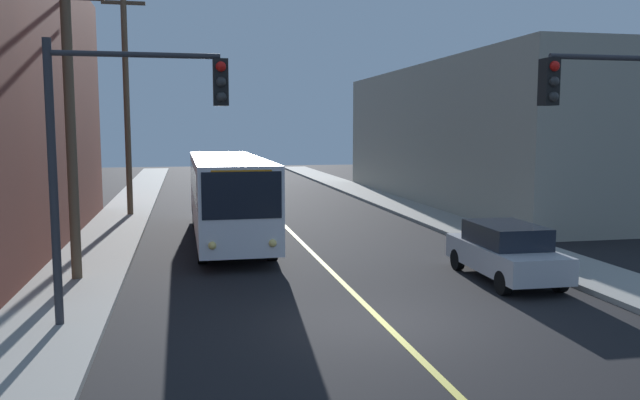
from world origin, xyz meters
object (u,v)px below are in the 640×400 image
parked_car_silver (505,251)px  traffic_signal_right_corner (627,129)px  utility_pole_near (69,95)px  utility_pole_mid (126,83)px  city_bus (227,193)px  traffic_signal_left_corner (128,129)px  fire_hydrant (546,247)px

parked_car_silver → traffic_signal_right_corner: (0.81, -3.77, 3.46)m
utility_pole_near → parked_car_silver: bearing=-10.1°
utility_pole_mid → city_bus: bearing=-59.9°
utility_pole_mid → traffic_signal_right_corner: utility_pole_mid is taller
traffic_signal_left_corner → fire_hydrant: size_ratio=7.14×
traffic_signal_right_corner → fire_hydrant: bearing=74.9°
utility_pole_near → utility_pole_mid: bearing=88.5°
utility_pole_near → traffic_signal_right_corner: utility_pole_near is taller
utility_pole_mid → traffic_signal_left_corner: bearing=-85.1°
traffic_signal_left_corner → traffic_signal_right_corner: same height
fire_hydrant → city_bus: bearing=144.8°
traffic_signal_left_corner → parked_car_silver: bearing=12.5°
utility_pole_near → fire_hydrant: utility_pole_near is taller
traffic_signal_right_corner → utility_pole_near: bearing=155.1°
utility_pole_near → traffic_signal_right_corner: (12.69, -5.90, -0.91)m
utility_pole_mid → traffic_signal_left_corner: 17.99m
parked_car_silver → traffic_signal_right_corner: traffic_signal_right_corner is taller
parked_car_silver → fire_hydrant: 2.75m
fire_hydrant → utility_pole_mid: bearing=134.5°
city_bus → utility_pole_mid: 9.62m
city_bus → traffic_signal_right_corner: (8.10, -12.07, 2.49)m
city_bus → fire_hydrant: city_bus is taller
utility_pole_near → traffic_signal_right_corner: size_ratio=1.53×
parked_car_silver → city_bus: bearing=131.3°
utility_pole_near → fire_hydrant: (14.12, -0.56, -4.63)m
utility_pole_mid → traffic_signal_right_corner: (12.34, -19.36, -2.13)m
utility_pole_near → traffic_signal_left_corner: 4.81m
utility_pole_near → utility_pole_mid: utility_pole_mid is taller
parked_car_silver → utility_pole_near: utility_pole_near is taller
city_bus → parked_car_silver: (7.29, -8.29, -0.98)m
parked_car_silver → fire_hydrant: parked_car_silver is taller
traffic_signal_right_corner → fire_hydrant: 6.67m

